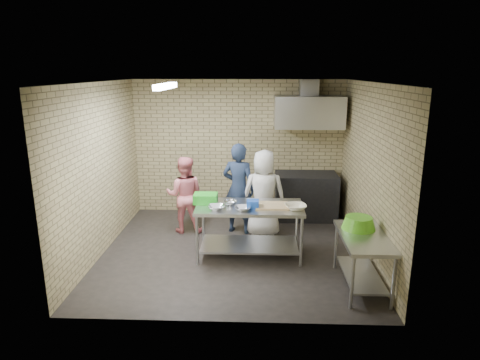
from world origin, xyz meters
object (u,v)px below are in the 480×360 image
Objects in this scene: side_counter at (362,261)px; green_crate at (206,198)px; woman_white at (264,193)px; bottle_red at (310,115)px; blue_tub at (253,204)px; green_basin at (359,223)px; woman_pink at (185,195)px; stove at (306,196)px; prep_table at (249,231)px; man_navy at (239,188)px.

green_crate reaches higher than side_counter.
side_counter is 2.27m from woman_white.
bottle_red is 1.94m from woman_white.
woman_white reaches higher than blue_tub.
woman_white is at bearing 129.31° from green_basin.
green_crate is 2.00× the size of blue_tub.
woman_white is (1.42, -0.12, 0.08)m from woman_pink.
side_counter is 1.00× the size of stove.
green_basin is 0.33× the size of woman_pink.
prep_table is 1.07× the size of woman_white.
prep_table is at bearing -121.14° from stove.
green_basin is 0.30× the size of woman_white.
green_crate reaches higher than green_basin.
stove is at bearing -132.45° from man_navy.
green_basin is at bearing -22.22° from blue_tub.
man_navy is (-1.30, -0.80, 0.37)m from stove.
blue_tub is at bearing -116.94° from bottle_red.
prep_table is at bearing 77.74° from woman_white.
blue_tub is (-1.49, 0.85, 0.52)m from side_counter.
man_navy reaches higher than woman_pink.
green_basin is at bearing 132.42° from woman_white.
prep_table is 1.56m from woman_pink.
green_basin is 2.56× the size of bottle_red.
man_navy is 0.47m from woman_white.
side_counter is at bearing -85.43° from green_basin.
man_navy reaches higher than green_crate.
bottle_red is 0.13× the size of woman_pink.
woman_pink is (-0.49, 0.86, -0.21)m from green_crate.
bottle_red is 0.12× the size of woman_white.
woman_pink is at bearing 119.48° from green_crate.
bottle_red reaches higher than side_counter.
green_crate is at bearing 154.45° from side_counter.
blue_tub reaches higher than prep_table.
woman_pink is at bearing -1.54° from woman_white.
woman_pink is (-2.70, 1.68, -0.14)m from green_basin.
green_crate is 0.24× the size of woman_white.
green_basin is at bearing -20.28° from green_crate.
woman_pink is (-0.98, -0.02, -0.12)m from man_navy.
stove is 2.57m from green_basin.
bottle_red is at bearing 97.90° from green_basin.
woman_white reaches higher than green_basin.
prep_table is at bearing 139.64° from woman_pink.
woman_pink reaches higher than prep_table.
prep_table reaches higher than side_counter.
woman_white reaches higher than prep_table.
prep_table is 0.49m from blue_tub.
blue_tub is at bearing -16.35° from green_crate.
green_crate is at bearing 76.68° from man_navy.
stove is 2.21m from blue_tub.
side_counter is 0.86× the size of woman_pink.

